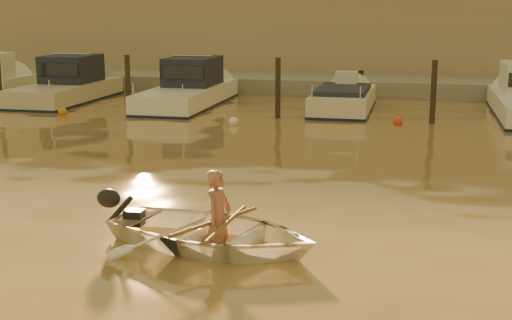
% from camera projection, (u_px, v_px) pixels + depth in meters
% --- Properties ---
extents(ground_plane, '(160.00, 160.00, 0.00)m').
position_uv_depth(ground_plane, '(109.00, 260.00, 10.55)').
color(ground_plane, olive).
rests_on(ground_plane, ground).
extents(dinghy, '(3.88, 3.15, 0.71)m').
position_uv_depth(dinghy, '(213.00, 233.00, 11.08)').
color(dinghy, white).
rests_on(dinghy, ground_plane).
extents(person, '(0.48, 0.63, 1.54)m').
position_uv_depth(person, '(218.00, 219.00, 10.99)').
color(person, '#A46952').
rests_on(person, dinghy).
extents(outboard_motor, '(0.97, 0.59, 0.70)m').
position_uv_depth(outboard_motor, '(133.00, 217.00, 11.71)').
color(outboard_motor, black).
rests_on(outboard_motor, dinghy).
extents(oar_port, '(0.09, 2.10, 0.13)m').
position_uv_depth(oar_port, '(227.00, 223.00, 10.93)').
color(oar_port, brown).
rests_on(oar_port, dinghy).
extents(oar_starboard, '(0.87, 1.96, 0.13)m').
position_uv_depth(oar_starboard, '(215.00, 222.00, 11.02)').
color(oar_starboard, olive).
rests_on(oar_starboard, dinghy).
extents(moored_boat_1, '(2.25, 6.70, 1.75)m').
position_uv_depth(moored_boat_1, '(65.00, 85.00, 27.63)').
color(moored_boat_1, beige).
rests_on(moored_boat_1, ground_plane).
extents(moored_boat_2, '(2.17, 7.32, 1.75)m').
position_uv_depth(moored_boat_2, '(188.00, 89.00, 26.54)').
color(moored_boat_2, white).
rests_on(moored_boat_2, ground_plane).
extents(moored_boat_3, '(1.95, 5.68, 0.95)m').
position_uv_depth(moored_boat_3, '(343.00, 104.00, 25.35)').
color(moored_boat_3, beige).
rests_on(moored_boat_3, ground_plane).
extents(piling_1, '(0.18, 0.18, 2.20)m').
position_uv_depth(piling_1, '(128.00, 87.00, 24.70)').
color(piling_1, '#2D2319').
rests_on(piling_1, ground_plane).
extents(piling_2, '(0.18, 0.18, 2.20)m').
position_uv_depth(piling_2, '(278.00, 91.00, 23.54)').
color(piling_2, '#2D2319').
rests_on(piling_2, ground_plane).
extents(piling_3, '(0.18, 0.18, 2.20)m').
position_uv_depth(piling_3, '(433.00, 95.00, 22.44)').
color(piling_3, '#2D2319').
rests_on(piling_3, ground_plane).
extents(fender_b, '(0.30, 0.30, 0.30)m').
position_uv_depth(fender_b, '(62.00, 112.00, 24.43)').
color(fender_b, orange).
rests_on(fender_b, ground_plane).
extents(fender_c, '(0.30, 0.30, 0.30)m').
position_uv_depth(fender_c, '(234.00, 122.00, 22.36)').
color(fender_c, white).
rests_on(fender_c, ground_plane).
extents(fender_d, '(0.30, 0.30, 0.30)m').
position_uv_depth(fender_d, '(398.00, 121.00, 22.39)').
color(fender_d, red).
rests_on(fender_d, ground_plane).
extents(quay, '(52.00, 4.00, 1.00)m').
position_uv_depth(quay, '(317.00, 88.00, 30.98)').
color(quay, gray).
rests_on(quay, ground_plane).
extents(waterfront_building, '(46.00, 7.00, 4.80)m').
position_uv_depth(waterfront_building, '(333.00, 31.00, 35.74)').
color(waterfront_building, '#9E8466').
rests_on(waterfront_building, quay).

